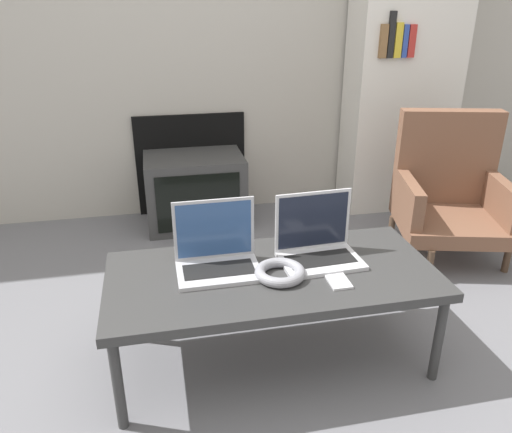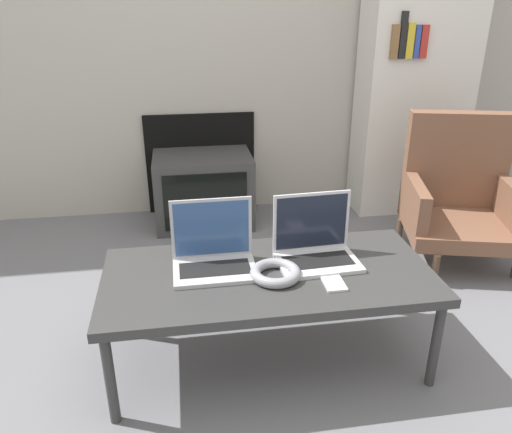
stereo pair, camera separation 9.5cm
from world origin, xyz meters
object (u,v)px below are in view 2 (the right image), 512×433
at_px(laptop_right, 315,245).
at_px(phone, 332,280).
at_px(laptop_left, 214,252).
at_px(tv, 204,189).
at_px(headphones, 275,273).
at_px(armchair, 458,192).

bearing_deg(laptop_right, phone, -86.85).
xyz_separation_m(laptop_left, phone, (0.41, -0.17, -0.06)).
bearing_deg(tv, headphones, -82.62).
distance_m(laptop_left, tv, 1.32).
bearing_deg(laptop_left, headphones, -28.26).
bearing_deg(laptop_right, tv, 102.54).
bearing_deg(armchair, headphones, -131.77).
bearing_deg(laptop_right, headphones, -150.32).
bearing_deg(tv, laptop_left, -91.41).
relative_size(laptop_right, tv, 0.53).
xyz_separation_m(phone, tv, (-0.38, 1.47, -0.18)).
distance_m(tv, armchair, 1.49).
distance_m(headphones, phone, 0.20).
xyz_separation_m(phone, armchair, (0.96, 0.82, -0.03)).
relative_size(laptop_left, headphones, 1.65).
xyz_separation_m(headphones, tv, (-0.18, 1.41, -0.19)).
bearing_deg(armchair, laptop_right, -131.60).
distance_m(laptop_right, phone, 0.18).
bearing_deg(tv, laptop_right, -74.49).
height_order(laptop_right, headphones, laptop_right).
height_order(laptop_left, phone, laptop_left).
xyz_separation_m(laptop_left, armchair, (1.37, 0.65, -0.09)).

